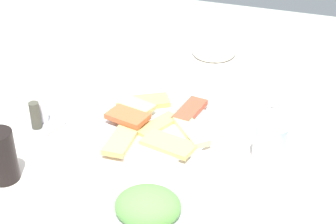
% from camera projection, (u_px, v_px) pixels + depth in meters
% --- Properties ---
extents(dining_table, '(1.17, 0.82, 0.75)m').
position_uv_depth(dining_table, '(177.00, 143.00, 1.39)').
color(dining_table, silver).
rests_on(dining_table, ground_plane).
extents(pide_platter, '(0.32, 0.32, 0.04)m').
position_uv_depth(pide_platter, '(155.00, 125.00, 1.29)').
color(pide_platter, white).
rests_on(pide_platter, dining_table).
extents(salad_plate_greens, '(0.23, 0.23, 0.07)m').
position_uv_depth(salad_plate_greens, '(148.00, 209.00, 1.01)').
color(salad_plate_greens, white).
rests_on(salad_plate_greens, dining_table).
extents(salad_plate_rice, '(0.24, 0.24, 0.07)m').
position_uv_depth(salad_plate_rice, '(214.00, 51.00, 1.65)').
color(salad_plate_rice, white).
rests_on(salad_plate_rice, dining_table).
extents(soda_can, '(0.08, 0.08, 0.12)m').
position_uv_depth(soda_can, '(1.00, 156.00, 1.10)').
color(soda_can, black).
rests_on(soda_can, dining_table).
extents(drinking_glass, '(0.08, 0.08, 0.09)m').
position_uv_depth(drinking_glass, '(270.00, 142.00, 1.17)').
color(drinking_glass, silver).
rests_on(drinking_glass, dining_table).
extents(paper_napkin, '(0.18, 0.18, 0.00)m').
position_uv_depth(paper_napkin, '(276.00, 93.00, 1.46)').
color(paper_napkin, white).
rests_on(paper_napkin, dining_table).
extents(fork, '(0.18, 0.07, 0.00)m').
position_uv_depth(fork, '(270.00, 91.00, 1.46)').
color(fork, silver).
rests_on(fork, paper_napkin).
extents(spoon, '(0.18, 0.07, 0.00)m').
position_uv_depth(spoon, '(283.00, 93.00, 1.45)').
color(spoon, silver).
rests_on(spoon, paper_napkin).
extents(condiment_caddy, '(0.10, 0.10, 0.08)m').
position_uv_depth(condiment_caddy, '(40.00, 120.00, 1.29)').
color(condiment_caddy, '#B2B2B7').
rests_on(condiment_caddy, dining_table).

